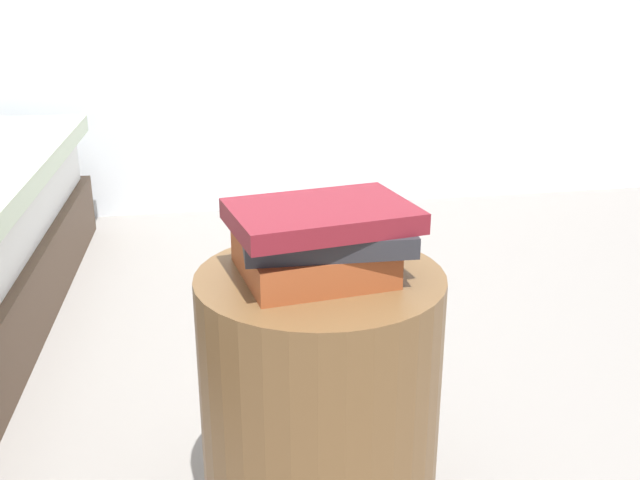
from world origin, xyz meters
The scene contains 4 objects.
side_table centered at (0.00, 0.00, 0.25)m, with size 0.41×0.41×0.50m, color brown.
book_rust centered at (-0.01, 0.01, 0.53)m, with size 0.22×0.21×0.06m, color #994723.
book_charcoal centered at (0.01, 0.01, 0.57)m, with size 0.26×0.20×0.03m, color #28282D.
book_maroon centered at (0.00, -0.01, 0.60)m, with size 0.28×0.19×0.03m, color maroon.
Camera 1 is at (-0.20, -1.07, 0.95)m, focal length 41.09 mm.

